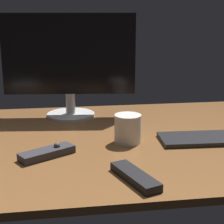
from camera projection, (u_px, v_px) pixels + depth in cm
name	position (u px, v px, depth cm)	size (l,w,h in cm)	color
desk	(119.00, 141.00, 118.11)	(140.00, 84.00, 2.00)	brown
monitor	(69.00, 59.00, 136.76)	(49.31, 18.40, 38.73)	silver
media_remote	(47.00, 153.00, 101.92)	(16.05, 12.35, 3.41)	#2D2D33
tv_remote	(135.00, 177.00, 87.45)	(16.50, 4.53, 2.04)	black
coffee_mug	(128.00, 129.00, 112.31)	(8.20, 8.20, 8.85)	silver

